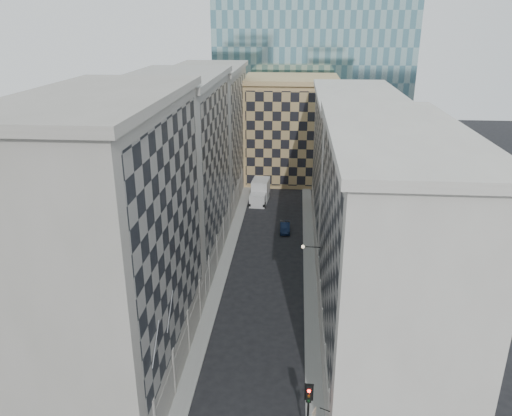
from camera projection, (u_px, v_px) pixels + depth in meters
The scene contains 15 objects.
sidewalk_west at pixel (223, 268), 60.64m from camera, with size 1.50×100.00×0.15m, color gray.
sidewalk_east at pixel (310, 272), 59.83m from camera, with size 1.50×100.00×0.15m, color gray.
bldg_left_a at pixel (114, 246), 39.19m from camera, with size 10.80×22.80×23.70m.
bldg_left_b at pixel (178, 172), 59.85m from camera, with size 10.80×22.80×22.70m.
bldg_left_c at pixel (209, 136), 80.52m from camera, with size 10.80×22.80×21.70m.
bldg_right_a at pixel (385, 251), 41.78m from camera, with size 10.80×26.80×20.70m.
bldg_right_b at pixel (353, 167), 67.09m from camera, with size 10.80×28.80×19.70m.
tan_block at pixel (290, 129), 92.03m from camera, with size 16.80×14.80×18.80m.
church_tower at pixel (284, 27), 99.07m from camera, with size 7.20×7.20×51.50m.
flagpoles_left at pixel (163, 327), 35.51m from camera, with size 0.10×6.33×2.33m.
bracket_lamp at pixel (305, 247), 52.13m from camera, with size 1.98×0.36×0.36m.
traffic_light at pixel (309, 402), 34.50m from camera, with size 0.62×0.53×4.96m.
box_truck at pixel (260, 192), 82.58m from camera, with size 3.09×6.62×3.54m.
dark_car at pixel (285, 227), 71.10m from camera, with size 1.36×3.90×1.29m, color #0E1B36.
shop_sign at pixel (315, 413), 33.37m from camera, with size 1.20×0.60×0.71m.
Camera 1 is at (3.17, -23.52, 28.57)m, focal length 35.00 mm.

